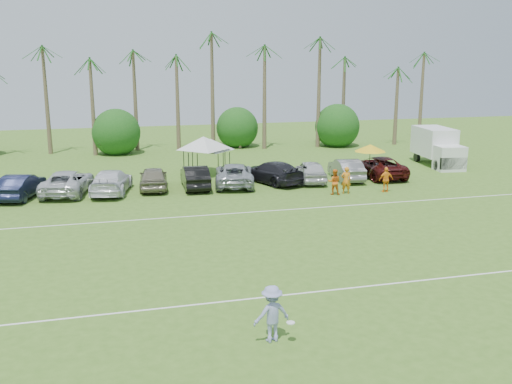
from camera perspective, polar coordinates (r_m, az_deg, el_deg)
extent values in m
plane|color=#436C20|center=(20.49, 6.36, -12.20)|extent=(120.00, 120.00, 0.00)
cube|color=white|center=(22.20, 4.49, -10.08)|extent=(80.00, 0.10, 0.01)
cube|color=white|center=(33.14, -2.30, -2.15)|extent=(80.00, 0.10, 0.01)
cone|color=brown|center=(55.60, -20.23, 8.49)|extent=(0.44, 0.44, 10.00)
cone|color=brown|center=(55.34, -16.10, 9.29)|extent=(0.44, 0.44, 11.00)
cone|color=brown|center=(55.51, -11.84, 7.97)|extent=(0.44, 0.44, 8.00)
cone|color=brown|center=(55.81, -7.71, 8.67)|extent=(0.44, 0.44, 9.00)
cone|color=brown|center=(56.41, -3.64, 9.32)|extent=(0.44, 0.44, 10.00)
cone|color=brown|center=(57.28, 0.34, 9.91)|extent=(0.44, 0.44, 11.00)
cone|color=brown|center=(58.87, 5.09, 8.48)|extent=(0.44, 0.44, 8.00)
cone|color=brown|center=(60.70, 9.61, 8.96)|extent=(0.44, 0.44, 9.00)
cone|color=brown|center=(62.87, 13.84, 9.36)|extent=(0.44, 0.44, 10.00)
cone|color=brown|center=(64.84, 17.03, 9.72)|extent=(0.44, 0.44, 11.00)
cylinder|color=brown|center=(56.81, -13.76, 4.64)|extent=(0.30, 0.30, 1.40)
sphere|color=#144713|center=(56.67, -13.82, 5.74)|extent=(4.00, 4.00, 4.00)
cylinder|color=brown|center=(58.23, -1.83, 5.21)|extent=(0.30, 0.30, 1.40)
sphere|color=#144713|center=(58.09, -1.84, 6.28)|extent=(4.00, 4.00, 4.00)
cylinder|color=brown|center=(61.21, 7.37, 5.49)|extent=(0.30, 0.30, 1.40)
sphere|color=#144713|center=(61.08, 7.40, 6.52)|extent=(4.00, 4.00, 4.00)
imported|color=orange|center=(38.28, 8.99, 1.17)|extent=(0.74, 0.57, 1.81)
imported|color=orange|center=(37.90, 7.82, 1.01)|extent=(1.00, 0.90, 1.70)
imported|color=orange|center=(39.22, 12.88, 1.21)|extent=(1.02, 0.48, 1.70)
cube|color=white|center=(50.86, 17.37, 4.85)|extent=(2.84, 4.57, 2.35)
cube|color=white|center=(48.33, 18.79, 3.21)|extent=(2.34, 1.93, 1.97)
cube|color=black|center=(47.76, 19.14, 2.73)|extent=(2.18, 0.53, 0.94)
cube|color=#E5590C|center=(51.43, 18.53, 4.38)|extent=(0.19, 1.50, 0.85)
cylinder|color=black|center=(48.18, 17.64, 2.58)|extent=(0.38, 0.87, 0.85)
cylinder|color=black|center=(49.01, 19.63, 2.61)|extent=(0.38, 0.87, 0.85)
cylinder|color=black|center=(51.71, 15.78, 3.39)|extent=(0.38, 0.87, 0.85)
cylinder|color=black|center=(52.49, 17.67, 3.41)|extent=(0.38, 0.87, 0.85)
cylinder|color=black|center=(42.78, -6.75, 2.62)|extent=(0.06, 0.06, 1.98)
cylinder|color=black|center=(43.23, -3.11, 2.80)|extent=(0.06, 0.06, 1.98)
cylinder|color=black|center=(45.48, -7.24, 3.23)|extent=(0.06, 0.06, 1.98)
cylinder|color=black|center=(45.91, -3.81, 3.40)|extent=(0.06, 0.06, 1.98)
pyramid|color=silver|center=(44.02, -5.28, 5.56)|extent=(4.27, 4.27, 0.99)
cylinder|color=black|center=(43.45, -5.88, 2.68)|extent=(0.06, 0.06, 1.80)
cylinder|color=black|center=(43.89, -2.65, 2.84)|extent=(0.06, 0.06, 1.80)
cylinder|color=black|center=(45.89, -6.36, 3.23)|extent=(0.06, 0.06, 1.80)
cylinder|color=black|center=(46.30, -3.30, 3.38)|extent=(0.06, 0.06, 1.80)
pyramid|color=silver|center=(44.59, -4.59, 5.32)|extent=(3.89, 3.89, 0.90)
cylinder|color=black|center=(43.11, 11.28, 2.79)|extent=(0.05, 0.05, 2.36)
cone|color=gold|center=(42.92, 11.35, 4.34)|extent=(2.36, 2.36, 0.54)
imported|color=#9197CE|center=(18.34, 1.59, -12.07)|extent=(1.29, 0.86, 1.86)
cylinder|color=white|center=(18.34, 3.48, -12.91)|extent=(0.27, 0.27, 0.03)
imported|color=#121732|center=(39.62, -22.45, 0.56)|extent=(2.82, 5.05, 1.58)
imported|color=silver|center=(39.79, -18.34, 0.94)|extent=(3.65, 6.07, 1.58)
imported|color=white|center=(39.23, -14.27, 1.04)|extent=(3.23, 5.76, 1.58)
imported|color=gray|center=(39.77, -10.22, 1.40)|extent=(2.26, 4.77, 1.58)
imported|color=black|center=(39.71, -6.12, 1.52)|extent=(1.84, 4.84, 1.58)
imported|color=#93989F|center=(40.35, -2.19, 1.77)|extent=(3.70, 6.09, 1.58)
imported|color=black|center=(41.14, 1.62, 2.00)|extent=(4.09, 5.87, 1.58)
imported|color=silver|center=(41.70, 5.47, 2.09)|extent=(2.60, 4.87, 1.58)
imported|color=slate|center=(42.77, 9.01, 2.27)|extent=(2.26, 4.96, 1.58)
imported|color=#461110|center=(44.23, 12.21, 2.49)|extent=(2.85, 5.78, 1.58)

